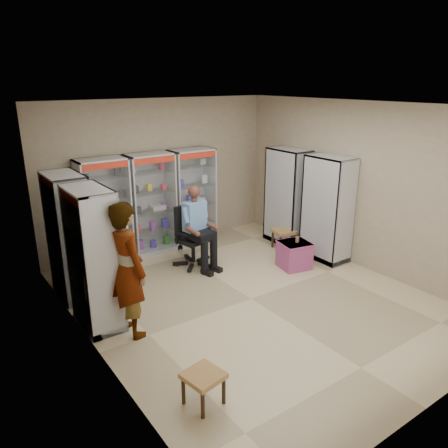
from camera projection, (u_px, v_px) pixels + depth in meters
floor at (251, 299)px, 6.99m from camera, size 6.00×6.00×0.00m
room_shell at (254, 178)px, 6.36m from camera, size 5.02×6.02×3.01m
cabinet_back_left at (105, 212)px, 8.07m from camera, size 0.90×0.50×2.00m
cabinet_back_mid at (151, 204)px, 8.59m from camera, size 0.90×0.50×2.00m
cabinet_back_right at (193, 197)px, 9.11m from camera, size 0.90×0.50×2.00m
cabinet_right_far at (287, 197)px, 9.13m from camera, size 0.90×0.50×2.00m
cabinet_right_near at (327, 209)px, 8.28m from camera, size 0.90×0.50×2.00m
cabinet_left_far at (69, 236)px, 6.84m from camera, size 0.90×0.50×2.00m
cabinet_left_near at (94, 259)px, 5.99m from camera, size 0.90×0.50×2.00m
wooden_chair at (109, 254)px, 7.54m from camera, size 0.42×0.42×0.94m
seated_customer at (109, 244)px, 7.43m from camera, size 0.44×0.60×1.34m
office_chair at (193, 236)px, 8.09m from camera, size 0.72×0.72×1.14m
seated_shopkeeper at (194, 229)px, 8.00m from camera, size 0.59×0.74×1.45m
pink_trunk at (294, 255)px, 8.08m from camera, size 0.61×0.59×0.50m
tea_glass at (297, 239)px, 8.00m from camera, size 0.07×0.07×0.10m
woven_stool_a at (284, 239)px, 8.98m from camera, size 0.49×0.49×0.41m
woven_stool_b at (204, 389)px, 4.68m from camera, size 0.44×0.44×0.38m
standing_man at (128, 270)px, 5.78m from camera, size 0.54×0.74×1.89m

